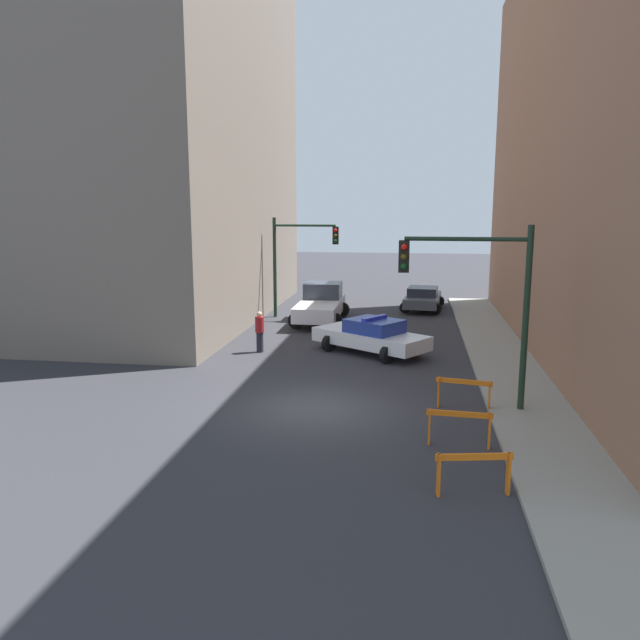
{
  "coord_description": "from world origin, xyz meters",
  "views": [
    {
      "loc": [
        2.77,
        -17.22,
        5.86
      ],
      "look_at": [
        -0.97,
        7.67,
        1.19
      ],
      "focal_mm": 35.0,
      "sensor_mm": 36.0,
      "label": 1
    }
  ],
  "objects_px": {
    "barrier_mid": "(459,422)",
    "police_car": "(371,336)",
    "pedestrian_crossing": "(260,331)",
    "barrier_front": "(474,467)",
    "parked_car_near": "(423,298)",
    "traffic_light_near": "(484,289)",
    "traffic_light_far": "(295,253)",
    "barrier_back": "(464,389)",
    "white_truck": "(321,304)"
  },
  "relations": [
    {
      "from": "police_car",
      "to": "white_truck",
      "type": "xyz_separation_m",
      "value": [
        -2.99,
        6.49,
        0.18
      ]
    },
    {
      "from": "traffic_light_far",
      "to": "police_car",
      "type": "bearing_deg",
      "value": -59.23
    },
    {
      "from": "traffic_light_near",
      "to": "barrier_mid",
      "type": "relative_size",
      "value": 3.25
    },
    {
      "from": "pedestrian_crossing",
      "to": "barrier_mid",
      "type": "xyz_separation_m",
      "value": [
        7.24,
        -8.99,
        -0.24
      ]
    },
    {
      "from": "police_car",
      "to": "barrier_back",
      "type": "distance_m",
      "value": 7.22
    },
    {
      "from": "traffic_light_near",
      "to": "police_car",
      "type": "xyz_separation_m",
      "value": [
        -3.54,
        6.58,
        -2.81
      ]
    },
    {
      "from": "police_car",
      "to": "pedestrian_crossing",
      "type": "height_order",
      "value": "pedestrian_crossing"
    },
    {
      "from": "barrier_mid",
      "to": "police_car",
      "type": "bearing_deg",
      "value": 106.53
    },
    {
      "from": "traffic_light_near",
      "to": "traffic_light_far",
      "type": "bearing_deg",
      "value": 119.63
    },
    {
      "from": "traffic_light_far",
      "to": "parked_car_near",
      "type": "distance_m",
      "value": 7.93
    },
    {
      "from": "traffic_light_far",
      "to": "traffic_light_near",
      "type": "bearing_deg",
      "value": -60.37
    },
    {
      "from": "barrier_back",
      "to": "barrier_mid",
      "type": "bearing_deg",
      "value": -96.44
    },
    {
      "from": "police_car",
      "to": "barrier_mid",
      "type": "height_order",
      "value": "police_car"
    },
    {
      "from": "traffic_light_near",
      "to": "barrier_back",
      "type": "height_order",
      "value": "traffic_light_near"
    },
    {
      "from": "parked_car_near",
      "to": "barrier_front",
      "type": "xyz_separation_m",
      "value": [
        0.75,
        -22.95,
        -0.06
      ]
    },
    {
      "from": "white_truck",
      "to": "pedestrian_crossing",
      "type": "relative_size",
      "value": 3.27
    },
    {
      "from": "pedestrian_crossing",
      "to": "barrier_back",
      "type": "bearing_deg",
      "value": -104.62
    },
    {
      "from": "police_car",
      "to": "pedestrian_crossing",
      "type": "distance_m",
      "value": 4.47
    },
    {
      "from": "parked_car_near",
      "to": "barrier_back",
      "type": "relative_size",
      "value": 2.82
    },
    {
      "from": "barrier_front",
      "to": "pedestrian_crossing",
      "type": "bearing_deg",
      "value": 122.33
    },
    {
      "from": "traffic_light_far",
      "to": "barrier_front",
      "type": "height_order",
      "value": "traffic_light_far"
    },
    {
      "from": "white_truck",
      "to": "barrier_back",
      "type": "bearing_deg",
      "value": -65.48
    },
    {
      "from": "barrier_front",
      "to": "barrier_back",
      "type": "xyz_separation_m",
      "value": [
        0.21,
        5.52,
        0.0
      ]
    },
    {
      "from": "police_car",
      "to": "barrier_front",
      "type": "xyz_separation_m",
      "value": [
        2.91,
        -12.04,
        -0.11
      ]
    },
    {
      "from": "traffic_light_near",
      "to": "barrier_mid",
      "type": "xyz_separation_m",
      "value": [
        -0.75,
        -2.84,
        -2.91
      ]
    },
    {
      "from": "traffic_light_far",
      "to": "white_truck",
      "type": "xyz_separation_m",
      "value": [
        1.5,
        -1.05,
        -2.49
      ]
    },
    {
      "from": "barrier_front",
      "to": "white_truck",
      "type": "bearing_deg",
      "value": 107.66
    },
    {
      "from": "traffic_light_far",
      "to": "pedestrian_crossing",
      "type": "xyz_separation_m",
      "value": [
        0.04,
        -7.96,
        -2.54
      ]
    },
    {
      "from": "barrier_mid",
      "to": "parked_car_near",
      "type": "bearing_deg",
      "value": 91.81
    },
    {
      "from": "barrier_mid",
      "to": "barrier_back",
      "type": "bearing_deg",
      "value": 83.56
    },
    {
      "from": "barrier_mid",
      "to": "barrier_back",
      "type": "height_order",
      "value": "same"
    },
    {
      "from": "traffic_light_far",
      "to": "barrier_front",
      "type": "bearing_deg",
      "value": -69.3
    },
    {
      "from": "traffic_light_far",
      "to": "parked_car_near",
      "type": "height_order",
      "value": "traffic_light_far"
    },
    {
      "from": "traffic_light_near",
      "to": "parked_car_near",
      "type": "height_order",
      "value": "traffic_light_near"
    },
    {
      "from": "parked_car_near",
      "to": "barrier_mid",
      "type": "relative_size",
      "value": 2.79
    },
    {
      "from": "white_truck",
      "to": "traffic_light_far",
      "type": "bearing_deg",
      "value": 144.27
    },
    {
      "from": "traffic_light_near",
      "to": "parked_car_near",
      "type": "relative_size",
      "value": 1.17
    },
    {
      "from": "pedestrian_crossing",
      "to": "barrier_front",
      "type": "distance_m",
      "value": 13.75
    },
    {
      "from": "barrier_front",
      "to": "barrier_back",
      "type": "distance_m",
      "value": 5.53
    },
    {
      "from": "traffic_light_far",
      "to": "parked_car_near",
      "type": "relative_size",
      "value": 1.17
    },
    {
      "from": "traffic_light_far",
      "to": "parked_car_near",
      "type": "bearing_deg",
      "value": 26.91
    },
    {
      "from": "traffic_light_far",
      "to": "police_car",
      "type": "xyz_separation_m",
      "value": [
        4.49,
        -7.54,
        -2.67
      ]
    },
    {
      "from": "barrier_back",
      "to": "white_truck",
      "type": "bearing_deg",
      "value": 115.17
    },
    {
      "from": "barrier_front",
      "to": "barrier_mid",
      "type": "distance_m",
      "value": 2.63
    },
    {
      "from": "traffic_light_near",
      "to": "pedestrian_crossing",
      "type": "bearing_deg",
      "value": 142.37
    },
    {
      "from": "police_car",
      "to": "barrier_back",
      "type": "height_order",
      "value": "police_car"
    },
    {
      "from": "traffic_light_near",
      "to": "parked_car_near",
      "type": "distance_m",
      "value": 17.78
    },
    {
      "from": "traffic_light_near",
      "to": "barrier_front",
      "type": "bearing_deg",
      "value": -96.62
    },
    {
      "from": "white_truck",
      "to": "barrier_back",
      "type": "height_order",
      "value": "white_truck"
    },
    {
      "from": "police_car",
      "to": "parked_car_near",
      "type": "relative_size",
      "value": 1.1
    }
  ]
}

